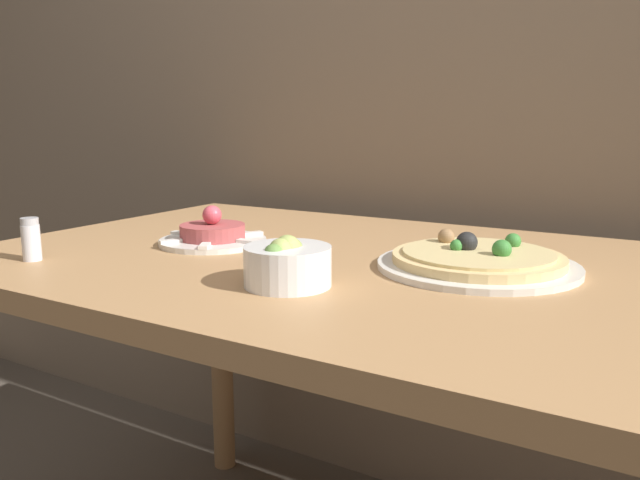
{
  "coord_description": "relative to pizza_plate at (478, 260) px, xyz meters",
  "views": [
    {
      "loc": [
        0.42,
        -0.49,
        0.98
      ],
      "look_at": [
        -0.08,
        0.35,
        0.79
      ],
      "focal_mm": 35.0,
      "sensor_mm": 36.0,
      "label": 1
    }
  ],
  "objects": [
    {
      "name": "salt_shaker",
      "position": [
        -0.66,
        -0.32,
        0.02
      ],
      "size": [
        0.03,
        0.03,
        0.07
      ],
      "color": "silver",
      "rests_on": "dining_table"
    },
    {
      "name": "small_bowl",
      "position": [
        -0.2,
        -0.24,
        0.02
      ],
      "size": [
        0.12,
        0.12,
        0.07
      ],
      "color": "white",
      "rests_on": "dining_table"
    },
    {
      "name": "dining_table",
      "position": [
        -0.15,
        -0.03,
        -0.11
      ],
      "size": [
        1.43,
        0.84,
        0.75
      ],
      "color": "#AD7F51",
      "rests_on": "ground_plane"
    },
    {
      "name": "pizza_plate",
      "position": [
        0.0,
        0.0,
        0.0
      ],
      "size": [
        0.31,
        0.31,
        0.06
      ],
      "color": "silver",
      "rests_on": "dining_table"
    },
    {
      "name": "tartare_plate",
      "position": [
        -0.49,
        -0.06,
        0.0
      ],
      "size": [
        0.2,
        0.2,
        0.07
      ],
      "color": "silver",
      "rests_on": "dining_table"
    }
  ]
}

